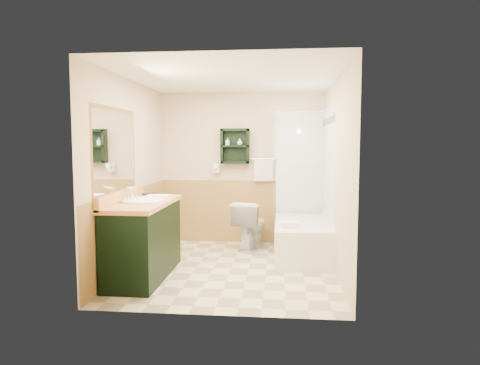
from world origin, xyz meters
The scene contains 25 objects.
floor centered at (0.00, 0.00, 0.00)m, with size 3.00×3.00×0.00m, color beige.
back_wall centered at (0.00, 1.52, 1.20)m, with size 2.60×0.04×2.40m, color beige.
left_wall centered at (-1.32, 0.00, 1.20)m, with size 0.04×3.00×2.40m, color beige.
right_wall centered at (1.32, 0.00, 1.20)m, with size 0.04×3.00×2.40m, color beige.
ceiling centered at (0.00, 0.00, 2.42)m, with size 2.60×3.00×0.04m, color white.
wainscot_left centered at (-1.29, 0.00, 0.50)m, with size 2.98×2.98×1.00m, color tan, non-canonical shape.
wainscot_back centered at (0.00, 1.49, 0.50)m, with size 2.58×2.58×1.00m, color tan, non-canonical shape.
mirror_frame centered at (-1.27, -0.55, 1.50)m, with size 1.30×1.30×1.00m, color brown, non-canonical shape.
mirror_glass centered at (-1.27, -0.55, 1.50)m, with size 1.20×1.20×0.90m, color white, non-canonical shape.
tile_right centered at (1.28, 0.75, 1.05)m, with size 1.50×1.50×2.10m, color white, non-canonical shape.
tile_back centered at (1.03, 1.48, 1.05)m, with size 0.95×0.95×2.10m, color white, non-canonical shape.
tile_accent centered at (1.27, 0.75, 1.90)m, with size 1.50×1.50×0.10m, color #154C39, non-canonical shape.
wall_shelf centered at (-0.10, 1.41, 1.55)m, with size 0.45×0.15×0.55m, color black.
hair_dryer centered at (-0.40, 1.43, 1.20)m, with size 0.10×0.24×0.18m, color white, non-canonical shape.
towel_bar centered at (0.35, 1.45, 1.35)m, with size 0.40×0.06×0.40m, color white, non-canonical shape.
curtain_rod centered at (0.53, 0.75, 2.00)m, with size 0.03×0.03×1.60m, color silver.
shower_curtain centered at (0.53, 0.92, 1.15)m, with size 1.05×1.05×1.70m, color beige, non-canonical shape.
vanity centered at (-0.99, -0.43, 0.45)m, with size 0.59×1.43×0.91m, color black.
bathtub centered at (0.93, 0.64, 0.25)m, with size 0.75×1.50×0.50m, color white.
toilet centered at (0.17, 1.04, 0.36)m, with size 0.41×0.74×0.72m, color white.
counter_towel centered at (-0.89, -0.13, 0.93)m, with size 0.29×0.23×0.04m, color white.
vanity_book centered at (-1.16, 0.11, 1.03)m, with size 0.18×0.02×0.24m, color black.
tub_towel centered at (0.75, 0.25, 0.53)m, with size 0.25×0.20×0.07m, color white.
soap_bottle_a centered at (-0.22, 1.40, 1.59)m, with size 0.05×0.12×0.05m, color white.
soap_bottle_b centered at (-0.02, 1.40, 1.61)m, with size 0.08×0.10×0.08m, color white.
Camera 1 is at (0.62, -5.29, 1.58)m, focal length 32.00 mm.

